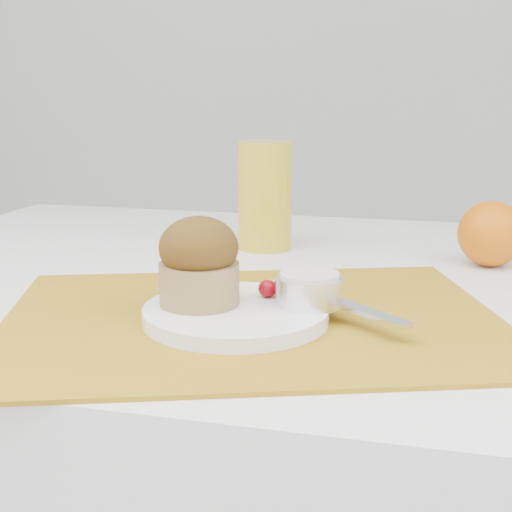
% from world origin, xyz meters
% --- Properties ---
extents(placemat, '(0.57, 0.49, 0.00)m').
position_xyz_m(placemat, '(-0.02, -0.13, 0.75)').
color(placemat, '#A67917').
rests_on(placemat, table).
extents(plate, '(0.20, 0.20, 0.01)m').
position_xyz_m(plate, '(-0.03, -0.15, 0.76)').
color(plate, white).
rests_on(plate, placemat).
extents(ramekin, '(0.07, 0.07, 0.03)m').
position_xyz_m(ramekin, '(0.04, -0.13, 0.78)').
color(ramekin, silver).
rests_on(ramekin, plate).
extents(cream, '(0.07, 0.07, 0.01)m').
position_xyz_m(cream, '(0.04, -0.13, 0.80)').
color(cream, silver).
rests_on(cream, ramekin).
extents(raspberry_near, '(0.02, 0.02, 0.02)m').
position_xyz_m(raspberry_near, '(-0.01, -0.11, 0.78)').
color(raspberry_near, '#600208').
rests_on(raspberry_near, plate).
extents(raspberry_far, '(0.02, 0.02, 0.02)m').
position_xyz_m(raspberry_far, '(0.01, -0.11, 0.78)').
color(raspberry_far, '#590218').
rests_on(raspberry_far, plate).
extents(butter_knife, '(0.16, 0.13, 0.00)m').
position_xyz_m(butter_knife, '(0.06, -0.12, 0.77)').
color(butter_knife, silver).
rests_on(butter_knife, plate).
extents(orange, '(0.08, 0.08, 0.08)m').
position_xyz_m(orange, '(0.22, 0.15, 0.79)').
color(orange, '#DA6607').
rests_on(orange, table).
extents(juice_glass, '(0.09, 0.09, 0.15)m').
position_xyz_m(juice_glass, '(-0.08, 0.18, 0.83)').
color(juice_glass, gold).
rests_on(juice_glass, table).
extents(muffin, '(0.10, 0.10, 0.09)m').
position_xyz_m(muffin, '(-0.07, -0.15, 0.81)').
color(muffin, '#A3834F').
rests_on(muffin, plate).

